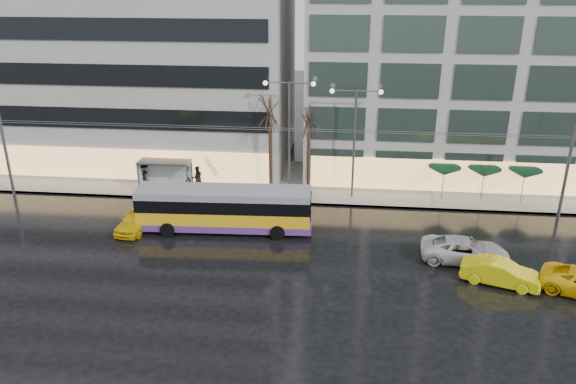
# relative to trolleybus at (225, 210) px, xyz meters

# --- Properties ---
(ground) EXTENTS (140.00, 140.00, 0.00)m
(ground) POSITION_rel_trolleybus_xyz_m (1.77, -3.97, -1.50)
(ground) COLOR black
(ground) RESTS_ON ground
(sidewalk) EXTENTS (80.00, 10.00, 0.15)m
(sidewalk) POSITION_rel_trolleybus_xyz_m (3.77, 10.03, -1.42)
(sidewalk) COLOR gray
(sidewalk) RESTS_ON ground
(kerb) EXTENTS (80.00, 0.10, 0.15)m
(kerb) POSITION_rel_trolleybus_xyz_m (3.77, 5.08, -1.42)
(kerb) COLOR slate
(kerb) RESTS_ON ground
(building_left) EXTENTS (34.00, 14.00, 22.00)m
(building_left) POSITION_rel_trolleybus_xyz_m (-14.23, 15.03, 9.65)
(building_left) COLOR #ADABA6
(building_left) RESTS_ON sidewalk
(building_right) EXTENTS (32.00, 14.00, 25.00)m
(building_right) POSITION_rel_trolleybus_xyz_m (20.77, 15.03, 11.15)
(building_right) COLOR #ADABA6
(building_right) RESTS_ON sidewalk
(trolleybus) EXTENTS (12.03, 4.81, 5.53)m
(trolleybus) POSITION_rel_trolleybus_xyz_m (0.00, 0.00, 0.00)
(trolleybus) COLOR yellow
(trolleybus) RESTS_ON ground
(catenary) EXTENTS (42.24, 5.12, 7.00)m
(catenary) POSITION_rel_trolleybus_xyz_m (2.77, 3.96, 2.76)
(catenary) COLOR #595B60
(catenary) RESTS_ON ground
(bus_shelter) EXTENTS (4.20, 1.60, 2.51)m
(bus_shelter) POSITION_rel_trolleybus_xyz_m (-6.61, 6.71, 0.46)
(bus_shelter) COLOR #595B60
(bus_shelter) RESTS_ON sidewalk
(street_lamp_near) EXTENTS (3.96, 0.36, 9.03)m
(street_lamp_near) POSITION_rel_trolleybus_xyz_m (3.77, 6.83, 4.49)
(street_lamp_near) COLOR #595B60
(street_lamp_near) RESTS_ON sidewalk
(street_lamp_far) EXTENTS (3.96, 0.36, 8.53)m
(street_lamp_far) POSITION_rel_trolleybus_xyz_m (8.77, 6.83, 4.22)
(street_lamp_far) COLOR #595B60
(street_lamp_far) RESTS_ON sidewalk
(tree_a) EXTENTS (3.20, 3.20, 8.40)m
(tree_a) POSITION_rel_trolleybus_xyz_m (2.27, 7.03, 5.59)
(tree_a) COLOR black
(tree_a) RESTS_ON sidewalk
(tree_b) EXTENTS (3.20, 3.20, 7.70)m
(tree_b) POSITION_rel_trolleybus_xyz_m (5.27, 7.23, 4.90)
(tree_b) COLOR black
(tree_b) RESTS_ON sidewalk
(parasol_a) EXTENTS (2.50, 2.50, 2.65)m
(parasol_a) POSITION_rel_trolleybus_xyz_m (15.77, 7.03, 0.95)
(parasol_a) COLOR #595B60
(parasol_a) RESTS_ON sidewalk
(parasol_b) EXTENTS (2.50, 2.50, 2.65)m
(parasol_b) POSITION_rel_trolleybus_xyz_m (18.77, 7.03, 0.95)
(parasol_b) COLOR #595B60
(parasol_b) RESTS_ON sidewalk
(parasol_c) EXTENTS (2.50, 2.50, 2.65)m
(parasol_c) POSITION_rel_trolleybus_xyz_m (21.77, 7.03, 0.95)
(parasol_c) COLOR #595B60
(parasol_c) RESTS_ON sidewalk
(taxi_a) EXTENTS (2.25, 4.51, 1.48)m
(taxi_a) POSITION_rel_trolleybus_xyz_m (-6.12, -0.51, -0.76)
(taxi_a) COLOR yellow
(taxi_a) RESTS_ON ground
(taxi_b) EXTENTS (4.65, 2.82, 1.45)m
(taxi_b) POSITION_rel_trolleybus_xyz_m (17.25, -5.40, -0.77)
(taxi_b) COLOR #FAEE0D
(taxi_b) RESTS_ON ground
(sedan_silver) EXTENTS (5.57, 3.02, 1.48)m
(sedan_silver) POSITION_rel_trolleybus_xyz_m (15.72, -2.84, -0.75)
(sedan_silver) COLOR silver
(sedan_silver) RESTS_ON ground
(pedestrian_a) EXTENTS (0.97, 0.99, 2.19)m
(pedestrian_a) POSITION_rel_trolleybus_xyz_m (-4.59, 7.33, 0.06)
(pedestrian_a) COLOR black
(pedestrian_a) RESTS_ON sidewalk
(pedestrian_b) EXTENTS (1.18, 1.09, 1.95)m
(pedestrian_b) POSITION_rel_trolleybus_xyz_m (-3.80, 7.13, -0.37)
(pedestrian_b) COLOR black
(pedestrian_b) RESTS_ON sidewalk
(pedestrian_c) EXTENTS (1.07, 0.98, 2.11)m
(pedestrian_c) POSITION_rel_trolleybus_xyz_m (-8.16, 6.83, -0.22)
(pedestrian_c) COLOR black
(pedestrian_c) RESTS_ON sidewalk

